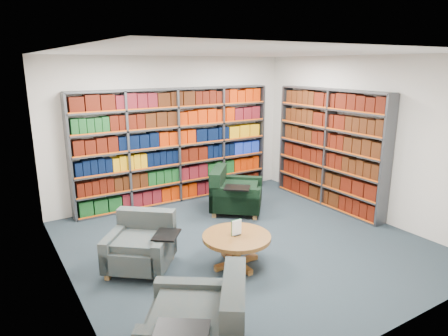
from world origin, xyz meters
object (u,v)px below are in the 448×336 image
chair_green_right (232,194)px  coffee_table (237,241)px  chair_teal_left (142,246)px  chair_teal_front (205,328)px

chair_green_right → coffee_table: chair_green_right is taller
chair_teal_left → chair_teal_front: 2.00m
chair_teal_left → chair_green_right: 2.42m
chair_green_right → coffee_table: 2.06m
chair_teal_front → chair_teal_left: bearing=85.7°
chair_teal_left → chair_teal_front: chair_teal_front is taller
chair_teal_left → coffee_table: 1.27m
chair_teal_left → coffee_table: bearing=-30.9°
chair_green_right → chair_teal_front: 3.86m
chair_teal_left → chair_green_right: bearing=27.2°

